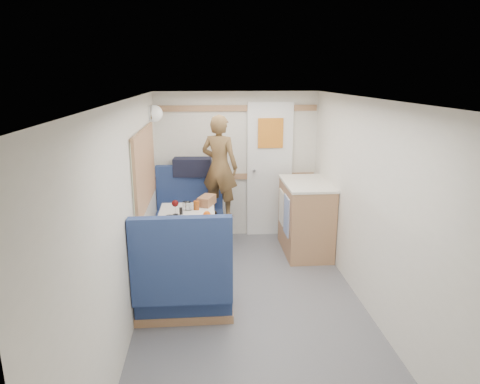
{
  "coord_description": "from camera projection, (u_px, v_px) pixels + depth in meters",
  "views": [
    {
      "loc": [
        -0.42,
        -3.51,
        2.19
      ],
      "look_at": [
        -0.07,
        0.9,
        0.99
      ],
      "focal_mm": 32.0,
      "sensor_mm": 36.0,
      "label": 1
    }
  ],
  "objects": [
    {
      "name": "tumbler_mid",
      "position": [
        185.0,
        206.0,
        4.83
      ],
      "size": [
        0.06,
        0.06,
        0.1
      ],
      "primitive_type": "cylinder",
      "color": "silver",
      "rests_on": "dinette_table"
    },
    {
      "name": "wall_right",
      "position": [
        378.0,
        215.0,
        3.8
      ],
      "size": [
        0.02,
        4.5,
        2.0
      ],
      "primitive_type": "cube",
      "color": "silver",
      "rests_on": "floor"
    },
    {
      "name": "ceiling",
      "position": [
        257.0,
        101.0,
        3.46
      ],
      "size": [
        4.5,
        4.5,
        0.0
      ],
      "primitive_type": "plane",
      "rotation": [
        3.14,
        0.0,
        0.0
      ],
      "color": "silver",
      "rests_on": "wall_back"
    },
    {
      "name": "bench_far",
      "position": [
        190.0,
        224.0,
        5.65
      ],
      "size": [
        0.9,
        0.59,
        1.05
      ],
      "color": "navy",
      "rests_on": "floor"
    },
    {
      "name": "bread_loaf",
      "position": [
        207.0,
        201.0,
        5.03
      ],
      "size": [
        0.23,
        0.3,
        0.11
      ],
      "primitive_type": "cube",
      "rotation": [
        0.0,
        0.0,
        -0.4
      ],
      "color": "olive",
      "rests_on": "dinette_table"
    },
    {
      "name": "tumbler_left",
      "position": [
        170.0,
        221.0,
        4.33
      ],
      "size": [
        0.07,
        0.07,
        0.11
      ],
      "primitive_type": "cylinder",
      "color": "white",
      "rests_on": "dinette_table"
    },
    {
      "name": "side_window",
      "position": [
        144.0,
        168.0,
        4.53
      ],
      "size": [
        0.04,
        1.3,
        0.72
      ],
      "primitive_type": "cube",
      "color": "#ABB69B",
      "rests_on": "wall_left"
    },
    {
      "name": "dinette_table",
      "position": [
        187.0,
        228.0,
        4.74
      ],
      "size": [
        0.62,
        0.92,
        0.72
      ],
      "color": "white",
      "rests_on": "floor"
    },
    {
      "name": "orange_fruit",
      "position": [
        207.0,
        215.0,
        4.51
      ],
      "size": [
        0.08,
        0.08,
        0.08
      ],
      "primitive_type": "sphere",
      "color": "orange",
      "rests_on": "tray"
    },
    {
      "name": "pepper_grinder",
      "position": [
        181.0,
        212.0,
        4.65
      ],
      "size": [
        0.04,
        0.04,
        0.09
      ],
      "primitive_type": "cylinder",
      "color": "black",
      "rests_on": "dinette_table"
    },
    {
      "name": "tumbler_right",
      "position": [
        188.0,
        207.0,
        4.78
      ],
      "size": [
        0.07,
        0.07,
        0.11
      ],
      "primitive_type": "cylinder",
      "color": "white",
      "rests_on": "dinette_table"
    },
    {
      "name": "oak_trim_high",
      "position": [
        237.0,
        108.0,
        5.66
      ],
      "size": [
        2.15,
        0.02,
        0.08
      ],
      "primitive_type": "cube",
      "color": "#936442",
      "rests_on": "wall_back"
    },
    {
      "name": "bench_near",
      "position": [
        184.0,
        286.0,
        3.98
      ],
      "size": [
        0.9,
        0.59,
        1.05
      ],
      "color": "navy",
      "rests_on": "floor"
    },
    {
      "name": "wine_glass",
      "position": [
        175.0,
        204.0,
        4.66
      ],
      "size": [
        0.08,
        0.08,
        0.17
      ],
      "color": "white",
      "rests_on": "dinette_table"
    },
    {
      "name": "galley_counter",
      "position": [
        305.0,
        217.0,
        5.41
      ],
      "size": [
        0.57,
        0.92,
        0.92
      ],
      "color": "#936442",
      "rests_on": "floor"
    },
    {
      "name": "cheese_block",
      "position": [
        197.0,
        218.0,
        4.48
      ],
      "size": [
        0.11,
        0.08,
        0.04
      ],
      "primitive_type": "cube",
      "rotation": [
        0.0,
        0.0,
        -0.18
      ],
      "color": "#D3BC7A",
      "rests_on": "tray"
    },
    {
      "name": "wall_back",
      "position": [
        237.0,
        166.0,
        5.88
      ],
      "size": [
        2.2,
        0.02,
        2.0
      ],
      "primitive_type": "cube",
      "color": "silver",
      "rests_on": "floor"
    },
    {
      "name": "wall_left",
      "position": [
        127.0,
        221.0,
        3.63
      ],
      "size": [
        0.02,
        4.5,
        2.0
      ],
      "primitive_type": "cube",
      "color": "silver",
      "rests_on": "floor"
    },
    {
      "name": "floor",
      "position": [
        255.0,
        319.0,
        3.98
      ],
      "size": [
        4.5,
        4.5,
        0.0
      ],
      "primitive_type": "plane",
      "color": "#515156",
      "rests_on": "ground"
    },
    {
      "name": "dome_light",
      "position": [
        154.0,
        113.0,
        5.22
      ],
      "size": [
        0.2,
        0.2,
        0.2
      ],
      "primitive_type": "sphere",
      "color": "white",
      "rests_on": "wall_left"
    },
    {
      "name": "duffel_bag",
      "position": [
        192.0,
        167.0,
        5.71
      ],
      "size": [
        0.51,
        0.28,
        0.24
      ],
      "primitive_type": "cube",
      "rotation": [
        0.0,
        0.0,
        -0.08
      ],
      "color": "black",
      "rests_on": "ledge"
    },
    {
      "name": "rear_door",
      "position": [
        270.0,
        168.0,
        5.89
      ],
      "size": [
        0.62,
        0.12,
        1.86
      ],
      "color": "white",
      "rests_on": "wall_back"
    },
    {
      "name": "oak_trim_low",
      "position": [
        237.0,
        177.0,
        5.9
      ],
      "size": [
        2.15,
        0.02,
        0.08
      ],
      "primitive_type": "cube",
      "color": "#936442",
      "rests_on": "wall_back"
    },
    {
      "name": "beer_glass",
      "position": [
        196.0,
        205.0,
        4.85
      ],
      "size": [
        0.07,
        0.07,
        0.1
      ],
      "primitive_type": "cylinder",
      "color": "#924315",
      "rests_on": "dinette_table"
    },
    {
      "name": "tray",
      "position": [
        192.0,
        216.0,
        4.63
      ],
      "size": [
        0.25,
        0.33,
        0.02
      ],
      "primitive_type": "cube",
      "rotation": [
        0.0,
        0.0,
        -0.02
      ],
      "color": "silver",
      "rests_on": "dinette_table"
    },
    {
      "name": "ledge",
      "position": [
        189.0,
        177.0,
        5.74
      ],
      "size": [
        0.9,
        0.14,
        0.04
      ],
      "primitive_type": "cube",
      "color": "#936442",
      "rests_on": "bench_far"
    },
    {
      "name": "person",
      "position": [
        220.0,
        167.0,
        5.34
      ],
      "size": [
        0.56,
        0.48,
        1.29
      ],
      "primitive_type": "imported",
      "rotation": [
        0.0,
        0.0,
        2.71
      ],
      "color": "brown",
      "rests_on": "bench_far"
    }
  ]
}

